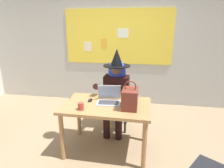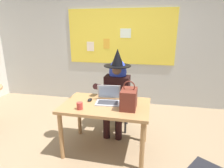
{
  "view_description": "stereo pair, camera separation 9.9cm",
  "coord_description": "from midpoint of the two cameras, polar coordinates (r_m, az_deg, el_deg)",
  "views": [
    {
      "loc": [
        0.62,
        -2.38,
        1.76
      ],
      "look_at": [
        0.14,
        0.37,
        0.92
      ],
      "focal_mm": 30.55,
      "sensor_mm": 36.0,
      "label": 1
    },
    {
      "loc": [
        0.71,
        -2.36,
        1.76
      ],
      "look_at": [
        0.14,
        0.37,
        0.92
      ],
      "focal_mm": 30.55,
      "sensor_mm": 36.0,
      "label": 2
    }
  ],
  "objects": [
    {
      "name": "coffee_mug",
      "position": [
        2.53,
        -10.43,
        -6.58
      ],
      "size": [
        0.08,
        0.08,
        0.09
      ],
      "primitive_type": "cylinder",
      "color": "#B23833",
      "rests_on": "desk_main"
    },
    {
      "name": "handbag",
      "position": [
        2.52,
        4.27,
        -4.33
      ],
      "size": [
        0.2,
        0.3,
        0.38
      ],
      "rotation": [
        0.0,
        0.0,
        -0.15
      ],
      "color": "maroon",
      "rests_on": "desk_main"
    },
    {
      "name": "person_costumed",
      "position": [
        3.22,
        0.32,
        -0.9
      ],
      "size": [
        0.6,
        0.69,
        1.43
      ],
      "rotation": [
        0.0,
        0.0,
        -1.59
      ],
      "color": "black",
      "rests_on": "ground"
    },
    {
      "name": "desk_main",
      "position": [
        2.71,
        -2.67,
        -7.96
      ],
      "size": [
        1.22,
        0.79,
        0.73
      ],
      "rotation": [
        0.0,
        0.0,
        -0.01
      ],
      "color": "#A37547",
      "rests_on": "ground"
    },
    {
      "name": "ground_plane",
      "position": [
        3.03,
        -5.02,
        -18.93
      ],
      "size": [
        24.0,
        24.0,
        0.0
      ],
      "primitive_type": "plane",
      "color": "#937A5B"
    },
    {
      "name": "wall_back_bulletin",
      "position": [
        4.43,
        1.18,
        11.93
      ],
      "size": [
        6.34,
        2.14,
        2.76
      ],
      "color": "#B2B2AD",
      "rests_on": "ground"
    },
    {
      "name": "chair_at_desk",
      "position": [
        3.43,
        0.59,
        -4.84
      ],
      "size": [
        0.44,
        0.44,
        0.9
      ],
      "rotation": [
        0.0,
        0.0,
        -1.52
      ],
      "color": "black",
      "rests_on": "ground"
    },
    {
      "name": "computer_mouse",
      "position": [
        2.8,
        -7.54,
        -4.78
      ],
      "size": [
        0.07,
        0.11,
        0.03
      ],
      "primitive_type": "ellipsoid",
      "rotation": [
        0.0,
        0.0,
        -0.05
      ],
      "color": "black",
      "rests_on": "desk_main"
    },
    {
      "name": "laptop",
      "position": [
        2.74,
        -1.99,
        -4.37
      ],
      "size": [
        0.36,
        0.33,
        0.23
      ],
      "rotation": [
        0.0,
        0.0,
        0.1
      ],
      "color": "#B7B7BC",
      "rests_on": "desk_main"
    }
  ]
}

